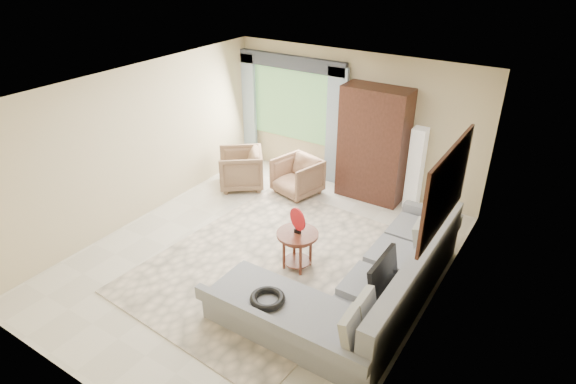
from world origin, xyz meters
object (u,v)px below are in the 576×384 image
Objects in this scene: tv_screen at (383,275)px; sectional_sofa at (365,290)px; floor_lamp at (415,169)px; coffee_table at (297,250)px; armchair_right at (297,177)px; armchair_left at (241,169)px; potted_plant at (247,155)px; armoire at (373,144)px.

sectional_sofa is at bearing 155.46° from tv_screen.
floor_lamp is (-0.43, 2.96, 0.47)m from sectional_sofa.
coffee_table is (-1.46, 0.37, -0.40)m from tv_screen.
tv_screen is 1.56m from coffee_table.
floor_lamp is (2.00, 0.71, 0.40)m from armchair_right.
floor_lamp is (3.08, 1.05, 0.37)m from armchair_left.
tv_screen is 5.13m from potted_plant.
tv_screen reaches higher than armchair_right.
potted_plant is (-1.55, 0.46, -0.10)m from armchair_right.
tv_screen is at bearing -24.54° from sectional_sofa.
armchair_left is at bearing 151.83° from tv_screen.
armoire reaches higher than sectional_sofa.
potted_plant is at bearing -175.95° from floor_lamp.
coffee_table is 0.78× the size of armchair_right.
floor_lamp is (3.56, 0.25, 0.49)m from potted_plant.
armchair_right is 2.16m from floor_lamp.
armchair_left is at bearing -147.44° from armchair_right.
armchair_left reaches higher than armchair_right.
armoire reaches higher than armchair_right.
tv_screen reaches higher than coffee_table.
sectional_sofa reaches higher than armchair_left.
armchair_right is (-2.44, 2.25, 0.07)m from sectional_sofa.
sectional_sofa is 3.24m from armoire.
armoire reaches higher than armchair_left.
armchair_right is at bearing -160.55° from floor_lamp.
coffee_table is 0.29× the size of armoire.
armchair_left is at bearing -156.49° from armoire.
armchair_right is 1.62m from potted_plant.
floor_lamp is at bearing 74.35° from coffee_table.
armchair_right is (1.08, 0.35, -0.02)m from armchair_left.
sectional_sofa is 3.03m from floor_lamp.
coffee_table is (-1.19, 0.25, 0.04)m from sectional_sofa.
floor_lamp is at bearing 34.26° from armchair_right.
tv_screen reaches higher than potted_plant.
armoire is at bearing 3.98° from potted_plant.
armchair_right is 0.52× the size of floor_lamp.
armoire is (-1.50, 3.02, 0.33)m from tv_screen.
coffee_table is at bearing -89.11° from armoire.
armchair_right is at bearing -151.72° from armoire.
tv_screen is 0.89× the size of armchair_left.
coffee_table is 0.40× the size of floor_lamp.
armoire is (2.76, 0.19, 0.79)m from potted_plant.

